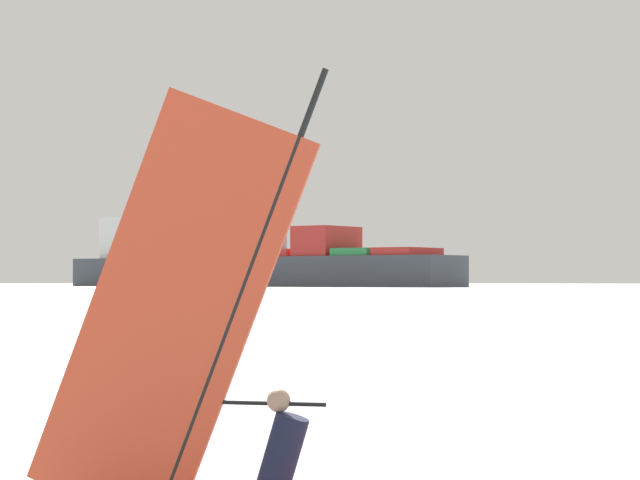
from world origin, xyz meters
TOP-DOWN VIEW (x-y plane):
  - windsurfer at (-2.00, -2.24)m, footprint 4.19×1.52m
  - cargo_ship at (-18.88, 491.80)m, footprint 143.89×113.37m
  - distant_headland at (112.97, 1326.26)m, footprint 1214.95×562.67m

SIDE VIEW (x-z plane):
  - windsurfer at x=-2.00m, z-range -1.08..3.35m
  - cargo_ship at x=-18.88m, z-range -8.07..24.07m
  - distant_headland at x=112.97m, z-range 0.00..49.10m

